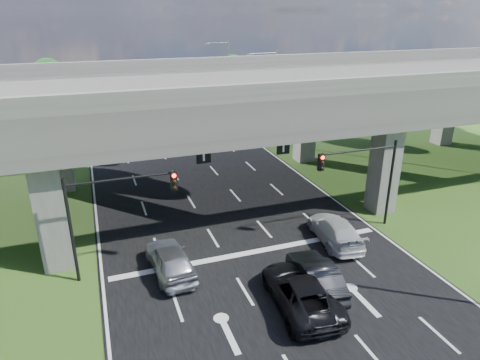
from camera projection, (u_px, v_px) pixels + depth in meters
ground at (276, 285)px, 23.01m from camera, size 160.00×160.00×0.00m
road at (221, 209)px, 31.75m from camera, size 18.00×120.00×0.03m
overpass at (211, 98)px, 30.58m from camera, size 80.00×15.00×10.00m
signal_right at (365, 171)px, 27.35m from camera, size 5.76×0.54×6.00m
signal_left at (112, 206)px, 22.47m from camera, size 5.76×0.54×6.00m
streetlight_far at (272, 91)px, 45.00m from camera, size 3.38×0.25×10.00m
streetlight_beyond at (226, 72)px, 59.01m from camera, size 3.38×0.25×10.00m
tree_left_near at (26, 114)px, 39.64m from camera, size 4.50×4.50×7.80m
tree_left_mid at (4, 106)px, 45.94m from camera, size 3.91×3.90×6.76m
tree_left_far at (47, 84)px, 53.83m from camera, size 4.80×4.80×8.32m
tree_right_near at (281, 95)px, 49.92m from camera, size 4.20×4.20×7.28m
tree_right_mid at (277, 86)px, 57.98m from camera, size 3.91×3.90×6.76m
tree_right_far at (230, 75)px, 63.50m from camera, size 4.50×4.50×7.80m
car_silver at (170, 259)px, 23.71m from camera, size 2.41×5.19×1.72m
car_dark at (316, 275)px, 22.40m from camera, size 2.23×5.03×1.61m
car_white at (335, 230)px, 27.02m from camera, size 2.88×5.58×1.55m
car_trailing at (301, 291)px, 21.08m from camera, size 3.26×6.13×1.64m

